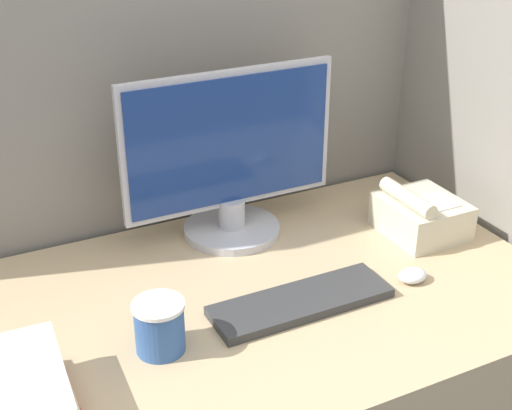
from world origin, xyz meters
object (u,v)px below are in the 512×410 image
(keyboard, at_px, (301,302))
(coffee_cup, at_px, (160,326))
(desk_telephone, at_px, (420,215))
(monitor, at_px, (230,163))
(mouse, at_px, (412,275))
(book_stack, at_px, (10,403))

(keyboard, bearing_deg, coffee_cup, -178.83)
(keyboard, xyz_separation_m, desk_telephone, (0.42, 0.14, 0.04))
(coffee_cup, height_order, desk_telephone, desk_telephone)
(keyboard, height_order, coffee_cup, coffee_cup)
(monitor, xyz_separation_m, coffee_cup, (-0.31, -0.36, -0.13))
(monitor, height_order, keyboard, monitor)
(coffee_cup, bearing_deg, mouse, -2.00)
(monitor, bearing_deg, book_stack, -143.66)
(coffee_cup, distance_m, desk_telephone, 0.74)
(book_stack, relative_size, desk_telephone, 1.42)
(monitor, height_order, mouse, monitor)
(monitor, relative_size, mouse, 7.89)
(coffee_cup, xyz_separation_m, desk_telephone, (0.73, 0.15, -0.00))
(mouse, distance_m, desk_telephone, 0.23)
(monitor, height_order, coffee_cup, monitor)
(keyboard, relative_size, coffee_cup, 3.70)
(monitor, xyz_separation_m, mouse, (0.26, -0.38, -0.17))
(keyboard, bearing_deg, monitor, 89.61)
(monitor, relative_size, book_stack, 1.93)
(mouse, relative_size, book_stack, 0.24)
(coffee_cup, xyz_separation_m, book_stack, (-0.28, -0.08, -0.01))
(coffee_cup, relative_size, desk_telephone, 0.54)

